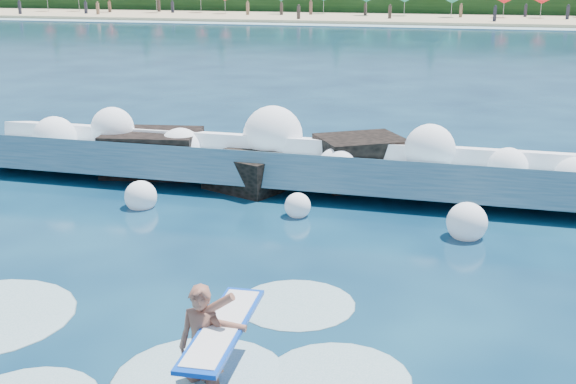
% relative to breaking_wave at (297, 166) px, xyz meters
% --- Properties ---
extents(ground, '(200.00, 200.00, 0.00)m').
position_rel_breaking_wave_xyz_m(ground, '(-0.52, -6.46, -0.53)').
color(ground, '#07203B').
rests_on(ground, ground).
extents(beach, '(140.00, 20.00, 0.40)m').
position_rel_breaking_wave_xyz_m(beach, '(-0.52, 71.54, -0.33)').
color(beach, tan).
rests_on(beach, ground).
extents(wet_band, '(140.00, 5.00, 0.08)m').
position_rel_breaking_wave_xyz_m(wet_band, '(-0.52, 60.54, -0.49)').
color(wet_band, silver).
rests_on(wet_band, ground).
extents(breaking_wave, '(17.44, 2.74, 1.50)m').
position_rel_breaking_wave_xyz_m(breaking_wave, '(0.00, 0.00, 0.00)').
color(breaking_wave, '#346B83').
rests_on(breaking_wave, ground).
extents(rock_cluster, '(8.42, 3.50, 1.46)m').
position_rel_breaking_wave_xyz_m(rock_cluster, '(-1.53, 0.18, -0.06)').
color(rock_cluster, black).
rests_on(rock_cluster, ground).
extents(surfer_with_board, '(0.95, 2.91, 1.74)m').
position_rel_breaking_wave_xyz_m(surfer_with_board, '(1.26, -9.56, 0.12)').
color(surfer_with_board, '#995C47').
rests_on(surfer_with_board, ground).
extents(wave_spray, '(14.40, 4.69, 2.07)m').
position_rel_breaking_wave_xyz_m(wave_spray, '(-0.62, -0.16, 0.42)').
color(wave_spray, white).
rests_on(wave_spray, ground).
extents(surf_foam, '(9.48, 5.70, 0.15)m').
position_rel_breaking_wave_xyz_m(surf_foam, '(-0.09, -8.93, -0.53)').
color(surf_foam, silver).
rests_on(surf_foam, ground).
extents(beach_umbrellas, '(111.72, 6.65, 0.50)m').
position_rel_breaking_wave_xyz_m(beach_umbrellas, '(-0.28, 73.51, 1.72)').
color(beach_umbrellas, red).
rests_on(beach_umbrellas, ground).
extents(beachgoers, '(105.21, 13.26, 1.93)m').
position_rel_breaking_wave_xyz_m(beachgoers, '(2.60, 68.91, 0.59)').
color(beachgoers, '#3F332D').
rests_on(beachgoers, ground).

